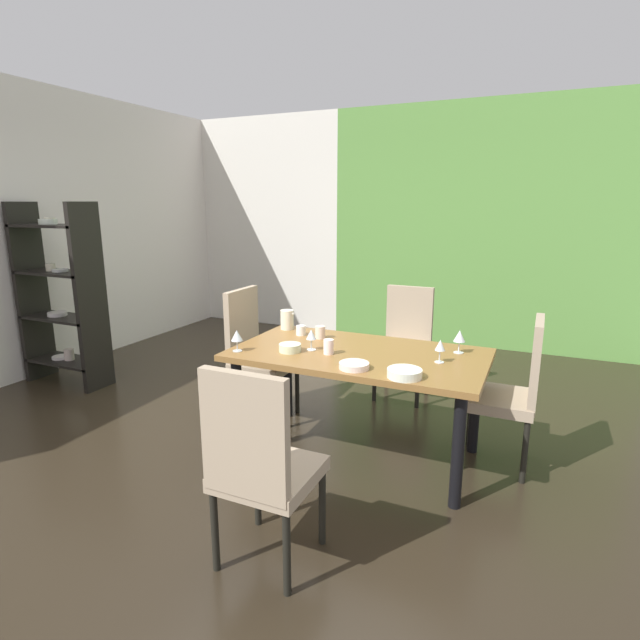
{
  "coord_description": "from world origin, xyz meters",
  "views": [
    {
      "loc": [
        1.76,
        -2.99,
        1.7
      ],
      "look_at": [
        0.28,
        0.3,
        0.85
      ],
      "focal_mm": 28.0,
      "sensor_mm": 36.0,
      "label": 1
    }
  ],
  "objects_px": {
    "dining_table": "(358,364)",
    "wine_glass_corner": "(311,335)",
    "cup_center": "(320,332)",
    "wine_glass_east": "(460,337)",
    "wine_glass_rear": "(440,346)",
    "chair_head_near": "(259,462)",
    "pitcher_west": "(287,320)",
    "chair_head_far": "(405,337)",
    "cup_left": "(329,347)",
    "wine_glass_south": "(237,336)",
    "serving_bowl_north": "(405,373)",
    "chair_right_far": "(514,387)",
    "display_shelf": "(60,295)",
    "serving_bowl_near_window": "(290,348)",
    "serving_bowl_near_shelf": "(354,366)",
    "cup_right": "(301,330)",
    "chair_left_far": "(255,350)"
  },
  "relations": [
    {
      "from": "serving_bowl_near_window",
      "to": "cup_right",
      "type": "bearing_deg",
      "value": 106.76
    },
    {
      "from": "chair_right_far",
      "to": "serving_bowl_near_shelf",
      "type": "relative_size",
      "value": 5.55
    },
    {
      "from": "wine_glass_east",
      "to": "cup_center",
      "type": "distance_m",
      "value": 0.98
    },
    {
      "from": "wine_glass_rear",
      "to": "chair_head_far",
      "type": "bearing_deg",
      "value": 113.29
    },
    {
      "from": "chair_head_far",
      "to": "wine_glass_corner",
      "type": "bearing_deg",
      "value": 77.01
    },
    {
      "from": "serving_bowl_near_window",
      "to": "pitcher_west",
      "type": "bearing_deg",
      "value": 119.65
    },
    {
      "from": "dining_table",
      "to": "serving_bowl_near_window",
      "type": "bearing_deg",
      "value": -156.35
    },
    {
      "from": "dining_table",
      "to": "cup_center",
      "type": "xyz_separation_m",
      "value": [
        -0.37,
        0.2,
        0.13
      ]
    },
    {
      "from": "chair_head_near",
      "to": "cup_right",
      "type": "xyz_separation_m",
      "value": [
        -0.51,
        1.46,
        0.22
      ]
    },
    {
      "from": "dining_table",
      "to": "serving_bowl_near_window",
      "type": "height_order",
      "value": "serving_bowl_near_window"
    },
    {
      "from": "chair_head_near",
      "to": "pitcher_west",
      "type": "height_order",
      "value": "chair_head_near"
    },
    {
      "from": "chair_head_far",
      "to": "wine_glass_south",
      "type": "distance_m",
      "value": 1.74
    },
    {
      "from": "chair_head_far",
      "to": "wine_glass_rear",
      "type": "relative_size",
      "value": 6.74
    },
    {
      "from": "chair_left_far",
      "to": "display_shelf",
      "type": "distance_m",
      "value": 2.09
    },
    {
      "from": "chair_right_far",
      "to": "cup_right",
      "type": "distance_m",
      "value": 1.52
    },
    {
      "from": "wine_glass_east",
      "to": "chair_right_far",
      "type": "bearing_deg",
      "value": 1.79
    },
    {
      "from": "serving_bowl_near_shelf",
      "to": "serving_bowl_north",
      "type": "xyz_separation_m",
      "value": [
        0.31,
        -0.03,
        0.01
      ]
    },
    {
      "from": "wine_glass_east",
      "to": "serving_bowl_near_window",
      "type": "height_order",
      "value": "wine_glass_east"
    },
    {
      "from": "chair_left_far",
      "to": "serving_bowl_near_window",
      "type": "relative_size",
      "value": 7.06
    },
    {
      "from": "serving_bowl_near_shelf",
      "to": "cup_left",
      "type": "distance_m",
      "value": 0.33
    },
    {
      "from": "wine_glass_east",
      "to": "chair_left_far",
      "type": "bearing_deg",
      "value": 179.6
    },
    {
      "from": "wine_glass_rear",
      "to": "wine_glass_corner",
      "type": "relative_size",
      "value": 1.02
    },
    {
      "from": "dining_table",
      "to": "serving_bowl_north",
      "type": "xyz_separation_m",
      "value": [
        0.41,
        -0.36,
        0.11
      ]
    },
    {
      "from": "chair_right_far",
      "to": "serving_bowl_near_window",
      "type": "distance_m",
      "value": 1.47
    },
    {
      "from": "cup_left",
      "to": "chair_head_far",
      "type": "bearing_deg",
      "value": 83.19
    },
    {
      "from": "serving_bowl_north",
      "to": "wine_glass_east",
      "type": "bearing_deg",
      "value": 71.78
    },
    {
      "from": "chair_head_near",
      "to": "cup_center",
      "type": "height_order",
      "value": "chair_head_near"
    },
    {
      "from": "wine_glass_south",
      "to": "cup_right",
      "type": "xyz_separation_m",
      "value": [
        0.2,
        0.55,
        -0.07
      ]
    },
    {
      "from": "serving_bowl_near_shelf",
      "to": "cup_left",
      "type": "bearing_deg",
      "value": 141.04
    },
    {
      "from": "display_shelf",
      "to": "serving_bowl_near_window",
      "type": "bearing_deg",
      "value": -8.1
    },
    {
      "from": "chair_head_far",
      "to": "pitcher_west",
      "type": "height_order",
      "value": "chair_head_far"
    },
    {
      "from": "wine_glass_rear",
      "to": "cup_left",
      "type": "relative_size",
      "value": 1.47
    },
    {
      "from": "wine_glass_south",
      "to": "serving_bowl_north",
      "type": "distance_m",
      "value": 1.15
    },
    {
      "from": "wine_glass_east",
      "to": "wine_glass_corner",
      "type": "height_order",
      "value": "wine_glass_east"
    },
    {
      "from": "serving_bowl_near_shelf",
      "to": "cup_left",
      "type": "relative_size",
      "value": 1.85
    },
    {
      "from": "dining_table",
      "to": "pitcher_west",
      "type": "xyz_separation_m",
      "value": [
        -0.72,
        0.35,
        0.16
      ]
    },
    {
      "from": "wine_glass_corner",
      "to": "wine_glass_rear",
      "type": "bearing_deg",
      "value": 5.58
    },
    {
      "from": "pitcher_west",
      "to": "serving_bowl_north",
      "type": "bearing_deg",
      "value": -32.18
    },
    {
      "from": "display_shelf",
      "to": "pitcher_west",
      "type": "relative_size",
      "value": 11.2
    },
    {
      "from": "serving_bowl_north",
      "to": "cup_right",
      "type": "distance_m",
      "value": 1.12
    },
    {
      "from": "wine_glass_south",
      "to": "dining_table",
      "type": "bearing_deg",
      "value": 23.12
    },
    {
      "from": "chair_head_far",
      "to": "cup_right",
      "type": "height_order",
      "value": "chair_head_far"
    },
    {
      "from": "cup_center",
      "to": "wine_glass_east",
      "type": "bearing_deg",
      "value": 2.78
    },
    {
      "from": "chair_head_far",
      "to": "cup_left",
      "type": "bearing_deg",
      "value": 83.19
    },
    {
      "from": "cup_center",
      "to": "pitcher_west",
      "type": "height_order",
      "value": "pitcher_west"
    },
    {
      "from": "cup_left",
      "to": "serving_bowl_near_shelf",
      "type": "bearing_deg",
      "value": -38.96
    },
    {
      "from": "dining_table",
      "to": "wine_glass_corner",
      "type": "distance_m",
      "value": 0.37
    },
    {
      "from": "chair_head_far",
      "to": "display_shelf",
      "type": "height_order",
      "value": "display_shelf"
    },
    {
      "from": "chair_right_far",
      "to": "wine_glass_corner",
      "type": "relative_size",
      "value": 7.09
    },
    {
      "from": "dining_table",
      "to": "cup_right",
      "type": "height_order",
      "value": "cup_right"
    }
  ]
}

